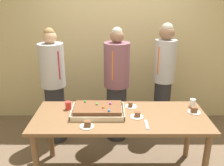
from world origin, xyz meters
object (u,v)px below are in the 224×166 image
at_px(person_green_shirt_behind, 117,85).
at_px(party_table, 121,123).
at_px(person_striped_tie_right, 54,86).
at_px(plated_slice_near_left, 131,105).
at_px(cake_server_utensil, 147,125).
at_px(plated_slice_far_right, 88,125).
at_px(plated_slice_far_left, 138,116).
at_px(sheet_cake, 99,110).
at_px(drink_cup_middle, 193,103).
at_px(plated_slice_near_right, 195,111).
at_px(drink_cup_nearest, 69,105).
at_px(person_serving_front, 164,78).

bearing_deg(person_green_shirt_behind, party_table, 19.05).
distance_m(person_green_shirt_behind, person_striped_tie_right, 0.92).
height_order(plated_slice_near_left, cake_server_utensil, plated_slice_near_left).
bearing_deg(plated_slice_far_right, plated_slice_near_left, 44.98).
relative_size(plated_slice_far_left, plated_slice_far_right, 1.00).
xyz_separation_m(sheet_cake, drink_cup_middle, (1.18, 0.20, 0.00)).
bearing_deg(plated_slice_far_left, plated_slice_near_right, 9.30).
distance_m(plated_slice_far_left, cake_server_utensil, 0.20).
height_order(party_table, person_striped_tie_right, person_striped_tie_right).
xyz_separation_m(plated_slice_far_left, person_green_shirt_behind, (-0.22, 0.85, 0.06)).
relative_size(plated_slice_near_left, drink_cup_middle, 1.50).
bearing_deg(plated_slice_far_right, drink_cup_nearest, 122.35).
bearing_deg(drink_cup_middle, plated_slice_far_right, -158.11).
bearing_deg(plated_slice_near_right, person_green_shirt_behind, 140.93).
distance_m(plated_slice_near_left, plated_slice_near_right, 0.76).
bearing_deg(cake_server_utensil, person_striped_tie_right, 141.33).
xyz_separation_m(drink_cup_middle, person_serving_front, (-0.22, 0.75, 0.08)).
relative_size(plated_slice_near_left, person_striped_tie_right, 0.09).
relative_size(plated_slice_near_left, cake_server_utensil, 0.75).
bearing_deg(person_serving_front, cake_server_utensil, 26.22).
xyz_separation_m(plated_slice_near_right, plated_slice_far_right, (-1.24, -0.34, -0.00)).
distance_m(sheet_cake, plated_slice_far_left, 0.46).
bearing_deg(plated_slice_far_left, party_table, 168.25).
xyz_separation_m(party_table, plated_slice_near_left, (0.14, 0.23, 0.11)).
height_order(plated_slice_far_left, person_green_shirt_behind, person_green_shirt_behind).
height_order(cake_server_utensil, person_green_shirt_behind, person_green_shirt_behind).
relative_size(party_table, drink_cup_nearest, 20.20).
distance_m(party_table, drink_cup_nearest, 0.67).
xyz_separation_m(drink_cup_nearest, person_striped_tie_right, (-0.31, 0.59, 0.04)).
height_order(plated_slice_near_left, person_striped_tie_right, person_striped_tie_right).
height_order(plated_slice_far_right, drink_cup_nearest, drink_cup_nearest).
xyz_separation_m(plated_slice_near_right, cake_server_utensil, (-0.60, -0.29, -0.02)).
distance_m(sheet_cake, plated_slice_far_right, 0.33).
height_order(plated_slice_near_left, person_green_shirt_behind, person_green_shirt_behind).
bearing_deg(sheet_cake, person_striped_tie_right, 133.67).
distance_m(drink_cup_nearest, person_serving_front, 1.57).
height_order(drink_cup_nearest, drink_cup_middle, same).
distance_m(sheet_cake, drink_cup_middle, 1.19).
bearing_deg(person_green_shirt_behind, drink_cup_nearest, -26.26).
bearing_deg(plated_slice_near_right, drink_cup_middle, 79.16).
height_order(plated_slice_near_left, person_serving_front, person_serving_front).
bearing_deg(drink_cup_nearest, person_serving_front, 31.97).
relative_size(sheet_cake, plated_slice_far_right, 4.13).
distance_m(party_table, person_striped_tie_right, 1.23).
height_order(drink_cup_middle, person_striped_tie_right, person_striped_tie_right).
distance_m(sheet_cake, drink_cup_nearest, 0.39).
relative_size(plated_slice_far_left, person_green_shirt_behind, 0.09).
bearing_deg(person_serving_front, person_green_shirt_behind, -30.32).
xyz_separation_m(plated_slice_near_right, plated_slice_far_left, (-0.69, -0.11, -0.00)).
bearing_deg(cake_server_utensil, person_serving_front, 71.02).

